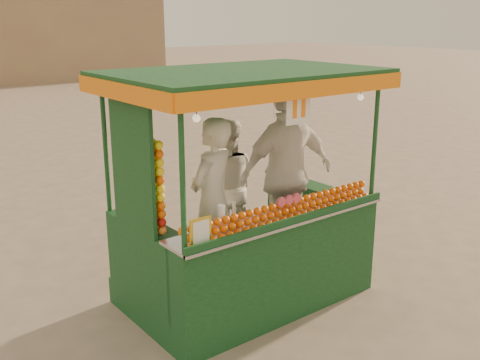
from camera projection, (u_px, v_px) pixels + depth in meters
ground at (244, 299)px, 5.96m from camera, size 90.00×90.00×0.00m
building_right at (54, 25)px, 27.57m from camera, size 9.00×6.00×5.00m
juice_cart at (246, 232)px, 5.71m from camera, size 2.64×1.71×2.40m
vendor_left at (212, 200)px, 5.64m from camera, size 0.72×0.61×1.68m
vendor_middle at (225, 187)px, 6.28m from camera, size 0.95×0.89×1.55m
vendor_right at (287, 173)px, 6.11m from camera, size 1.20×0.65×1.94m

